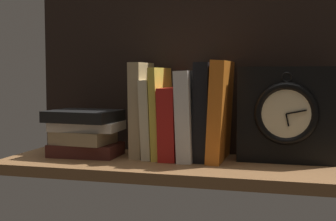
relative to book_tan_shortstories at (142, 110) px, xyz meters
The scene contains 11 objects.
ground_plane 17.52cm from the book_tan_shortstories, 24.13° to the right, with size 84.17×28.81×2.50cm, color brown.
back_panel 16.67cm from the book_tan_shortstories, 39.23° to the left, with size 84.17×1.20×40.87cm, color black.
book_tan_shortstories is the anchor object (origin of this frame).
book_cream_twain 3.54cm from the book_tan_shortstories, ahead, with size 2.24×13.82×18.89cm, color beige.
book_yellow_seinlanguage 5.15cm from the book_tan_shortstories, ahead, with size 1.70×14.68×21.81cm, color gold.
book_red_requiem 8.78cm from the book_tan_shortstories, ahead, with size 3.99×15.83×17.09cm, color red.
book_white_catcher 12.32cm from the book_tan_shortstories, ahead, with size 3.46×16.63×21.06cm, color silver.
book_black_skeptic 16.01cm from the book_tan_shortstories, ahead, with size 3.40×13.64×23.00cm, color black.
book_orange_pandolfini 19.62cm from the book_tan_shortstories, ahead, with size 3.22×16.48×23.41cm, color orange.
framed_clock 34.75cm from the book_tan_shortstories, ahead, with size 22.04×6.13×22.04cm.
book_stack_side 15.21cm from the book_tan_shortstories, 165.23° to the right, with size 18.12×14.15×11.35cm.
Camera 1 is at (26.87, -105.71, 20.43)cm, focal length 50.71 mm.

